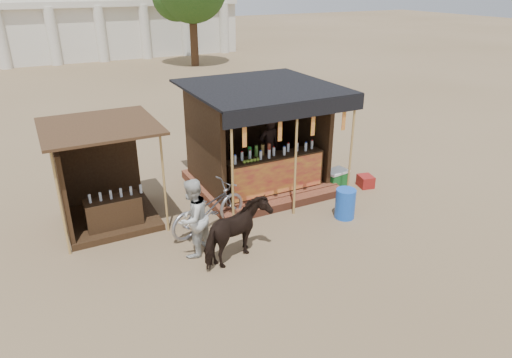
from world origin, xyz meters
name	(u,v)px	position (x,y,z in m)	size (l,w,h in m)	color
ground	(291,256)	(0.00, 0.00, 0.00)	(120.00, 120.00, 0.00)	#846B4C
main_stall	(260,151)	(1.02, 3.36, 1.02)	(3.60, 3.61, 2.78)	brown
secondary_stall	(99,189)	(-3.17, 3.24, 0.85)	(2.40, 2.40, 2.38)	#352413
cow	(237,233)	(-1.05, 0.37, 0.63)	(0.68, 1.50, 1.27)	black
motorbike	(208,209)	(-1.10, 1.79, 0.53)	(0.70, 2.01, 1.06)	#919299
bystander	(193,218)	(-1.74, 0.99, 0.83)	(0.81, 0.63, 1.66)	beige
blue_barrel	(345,204)	(1.98, 0.85, 0.36)	(0.47, 0.47, 0.72)	blue
red_crate	(366,181)	(3.57, 2.00, 0.16)	(0.36, 0.42, 0.32)	maroon
cooler	(336,178)	(2.87, 2.41, 0.23)	(0.70, 0.53, 0.46)	#176826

